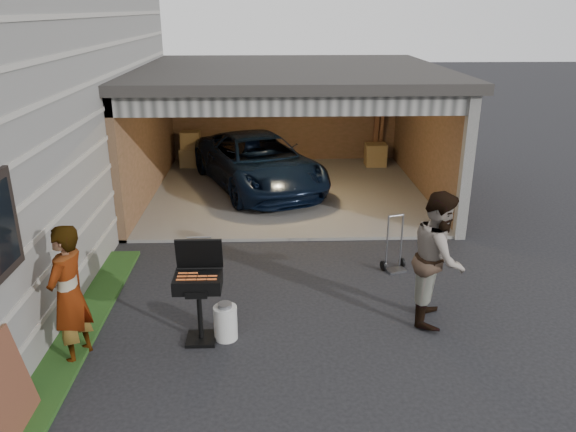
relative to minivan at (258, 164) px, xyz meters
name	(u,v)px	position (x,y,z in m)	size (l,w,h in m)	color
ground	(246,348)	(-0.05, -6.68, -0.63)	(80.00, 80.00, 0.00)	black
groundcover_strip	(40,401)	(-2.30, -7.68, -0.60)	(0.50, 8.00, 0.06)	#193814
garage	(288,111)	(0.71, 0.11, 1.24)	(6.80, 6.30, 2.90)	#605E59
minivan	(258,164)	(0.00, 0.00, 0.00)	(2.09, 4.54, 1.26)	black
woman	(69,295)	(-2.15, -6.83, 0.26)	(0.65, 0.42, 1.77)	#AEC4DB
man	(438,258)	(2.55, -6.02, 0.30)	(0.91, 0.71, 1.87)	#513820
bbq_grill	(198,285)	(-0.65, -6.45, 0.17)	(0.60, 0.53, 1.34)	black
propane_tank	(226,323)	(-0.33, -6.44, -0.40)	(0.31, 0.31, 0.46)	silver
plywood_panel	(4,394)	(-2.39, -8.18, -0.11)	(0.04, 0.94, 1.05)	#50271B
hand_truck	(394,259)	(2.33, -4.45, -0.44)	(0.43, 0.39, 0.97)	slate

